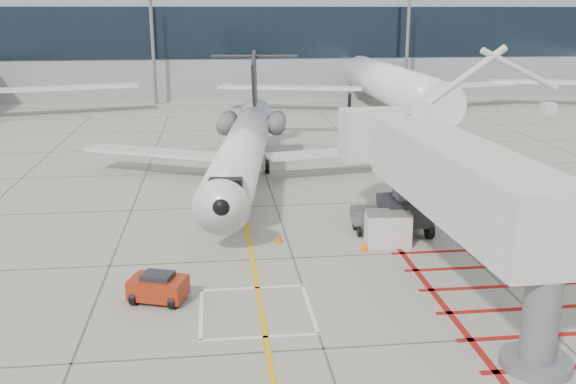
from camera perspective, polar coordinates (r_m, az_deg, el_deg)
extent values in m
plane|color=gray|center=(25.07, 1.61, -9.27)|extent=(260.00, 260.00, 0.00)
cone|color=#DB5A0B|center=(30.48, -0.83, -4.09)|extent=(0.34, 0.34, 0.48)
cone|color=orange|center=(29.72, 6.76, -4.69)|extent=(0.38, 0.38, 0.52)
cube|color=gray|center=(93.47, 1.59, 13.65)|extent=(180.00, 28.00, 14.00)
cube|color=black|center=(79.57, 3.08, 13.96)|extent=(180.00, 0.10, 6.00)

